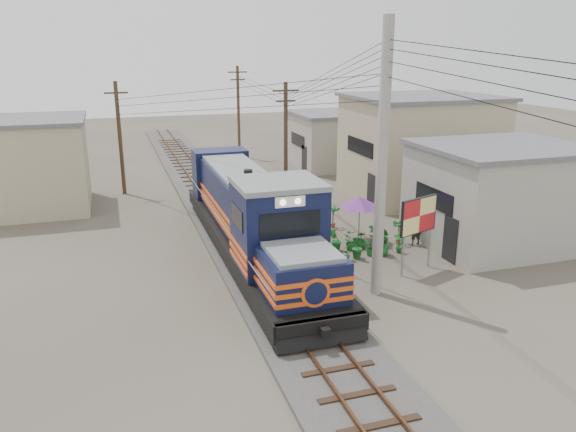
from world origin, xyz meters
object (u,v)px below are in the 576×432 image
object	(u,v)px
billboard	(419,218)
vendor	(416,228)
locomotive	(252,218)
market_umbrella	(360,202)

from	to	relation	value
billboard	vendor	distance (m)	3.67
vendor	locomotive	bearing A→B (deg)	-9.65
locomotive	vendor	xyz separation A→B (m)	(7.69, -0.71, -1.00)
vendor	billboard	bearing A→B (deg)	55.76
locomotive	vendor	distance (m)	7.79
locomotive	billboard	world-z (taller)	locomotive
locomotive	market_umbrella	bearing A→B (deg)	6.13
market_umbrella	vendor	bearing A→B (deg)	-28.92
billboard	vendor	bearing A→B (deg)	39.79
billboard	market_umbrella	xyz separation A→B (m)	(-0.66, 4.19, -0.39)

